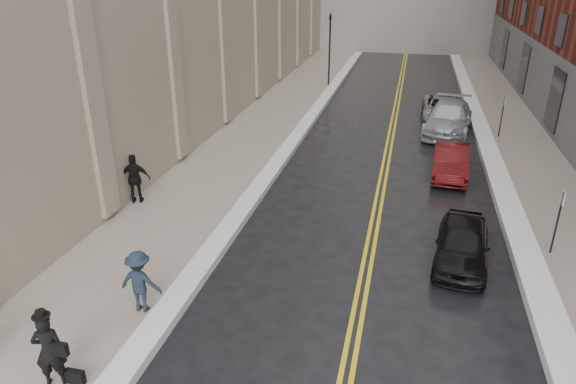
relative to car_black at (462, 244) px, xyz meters
The scene contains 16 objects.
sidewalk_left 13.22m from the car_black, 137.26° to the left, with size 4.00×64.00×0.15m, color gray.
sidewalk_right 9.75m from the car_black, 67.02° to the left, with size 3.00×64.00×0.15m, color gray.
lane_stripe_a 9.42m from the car_black, 107.46° to the left, with size 0.12×64.00×0.01m, color gold.
lane_stripe_b 9.35m from the car_black, 106.06° to the left, with size 0.12×64.00×0.01m, color gold.
snow_ridge_left 11.63m from the car_black, 129.54° to the left, with size 0.70×60.80×0.26m, color white.
snow_ridge_right 9.19m from the car_black, 77.73° to the left, with size 0.85×60.80×0.30m, color white.
traffic_signal 24.37m from the car_black, 108.76° to the left, with size 0.18×0.15×5.20m.
parking_sign_near 2.96m from the car_black, 19.63° to the left, with size 0.06×0.35×2.23m.
parking_sign_far 13.26m from the car_black, 78.23° to the left, with size 0.06×0.35×2.23m.
car_black is the anchor object (origin of this frame).
car_maroon 7.23m from the car_black, 90.00° to the left, with size 1.40×4.01×1.32m, color #480C0E.
car_silver_near 13.61m from the car_black, 89.26° to the left, with size 2.24×5.51×1.60m, color #A4A7AC.
car_silver_far 15.94m from the car_black, 90.00° to the left, with size 2.31×5.01×1.39m, color gray.
pedestrian_main 11.25m from the car_black, 139.81° to the right, with size 0.63×0.41×1.72m, color black.
pedestrian_b 9.23m from the car_black, 150.66° to the right, with size 1.08×0.62×1.67m, color #1B2330.
pedestrian_c 11.49m from the car_black, behind, with size 1.09×0.45×1.86m, color black.
Camera 1 is at (3.27, -7.11, 8.18)m, focal length 32.00 mm.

